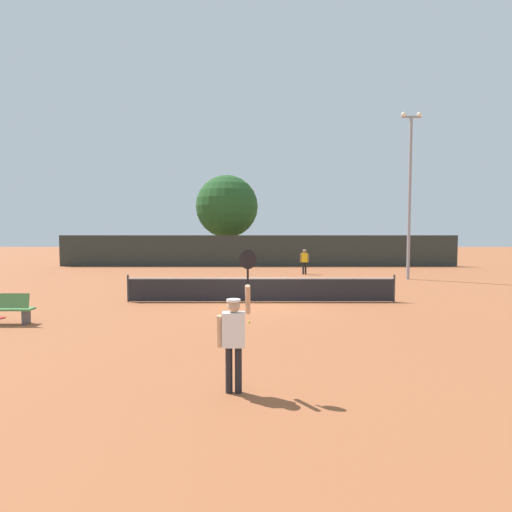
# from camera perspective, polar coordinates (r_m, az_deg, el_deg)

# --- Properties ---
(ground_plane) EXTENTS (120.00, 120.00, 0.00)m
(ground_plane) POSITION_cam_1_polar(r_m,az_deg,el_deg) (16.16, 0.65, -6.43)
(ground_plane) COLOR #9E5633
(tennis_net) EXTENTS (10.58, 0.08, 1.07)m
(tennis_net) POSITION_cam_1_polar(r_m,az_deg,el_deg) (16.08, 0.65, -4.62)
(tennis_net) COLOR #232328
(tennis_net) RESTS_ON ground
(perimeter_fence) EXTENTS (32.00, 0.12, 2.50)m
(perimeter_fence) POSITION_cam_1_polar(r_m,az_deg,el_deg) (32.69, 0.28, 0.73)
(perimeter_fence) COLOR #2D332D
(perimeter_fence) RESTS_ON ground
(player_serving) EXTENTS (0.68, 0.39, 2.45)m
(player_serving) POSITION_cam_1_polar(r_m,az_deg,el_deg) (7.04, -3.13, -10.43)
(player_serving) COLOR white
(player_serving) RESTS_ON ground
(player_receiving) EXTENTS (0.57, 0.24, 1.61)m
(player_receiving) POSITION_cam_1_polar(r_m,az_deg,el_deg) (26.65, 6.73, -0.47)
(player_receiving) COLOR yellow
(player_receiving) RESTS_ON ground
(tennis_ball) EXTENTS (0.07, 0.07, 0.07)m
(tennis_ball) POSITION_cam_1_polar(r_m,az_deg,el_deg) (12.46, -1.07, -9.21)
(tennis_ball) COLOR #CCE033
(tennis_ball) RESTS_ON ground
(courtside_bench) EXTENTS (1.80, 0.44, 0.95)m
(courtside_bench) POSITION_cam_1_polar(r_m,az_deg,el_deg) (14.35, -32.16, -6.24)
(courtside_bench) COLOR #478C4C
(courtside_bench) RESTS_ON ground
(light_pole) EXTENTS (1.18, 0.28, 9.60)m
(light_pole) POSITION_cam_1_polar(r_m,az_deg,el_deg) (25.42, 20.67, 9.09)
(light_pole) COLOR gray
(light_pole) RESTS_ON ground
(large_tree) EXTENTS (5.75, 5.75, 8.01)m
(large_tree) POSITION_cam_1_polar(r_m,az_deg,el_deg) (38.08, -4.18, 6.91)
(large_tree) COLOR brown
(large_tree) RESTS_ON ground
(parked_car_near) EXTENTS (1.98, 4.24, 1.69)m
(parked_car_near) POSITION_cam_1_polar(r_m,az_deg,el_deg) (39.81, -10.54, 0.46)
(parked_car_near) COLOR white
(parked_car_near) RESTS_ON ground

